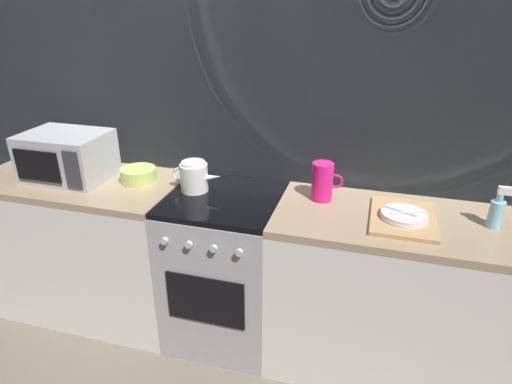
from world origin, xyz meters
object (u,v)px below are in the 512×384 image
(microwave, at_px, (67,156))
(kettle, at_px, (194,176))
(spray_bottle, at_px, (497,211))
(dish_pile, at_px, (403,217))
(mixing_bowl, at_px, (139,175))
(stove_unit, at_px, (225,268))
(pitcher, at_px, (323,181))

(microwave, bearing_deg, kettle, 3.22)
(kettle, bearing_deg, spray_bottle, -0.10)
(dish_pile, height_order, spray_bottle, spray_bottle)
(dish_pile, bearing_deg, microwave, 179.71)
(mixing_bowl, xyz_separation_m, spray_bottle, (1.84, -0.03, 0.04))
(stove_unit, xyz_separation_m, mixing_bowl, (-0.53, 0.06, 0.49))
(dish_pile, bearing_deg, spray_bottle, 7.08)
(stove_unit, xyz_separation_m, spray_bottle, (1.31, 0.03, 0.53))
(mixing_bowl, relative_size, spray_bottle, 0.99)
(pitcher, bearing_deg, stove_unit, -167.20)
(stove_unit, xyz_separation_m, pitcher, (0.51, 0.11, 0.55))
(mixing_bowl, height_order, pitcher, pitcher)
(mixing_bowl, bearing_deg, kettle, -3.95)
(stove_unit, bearing_deg, pitcher, 12.80)
(mixing_bowl, bearing_deg, stove_unit, -6.67)
(spray_bottle, bearing_deg, mixing_bowl, 179.15)
(microwave, height_order, pitcher, microwave)
(stove_unit, relative_size, microwave, 1.96)
(kettle, height_order, pitcher, pitcher)
(microwave, relative_size, spray_bottle, 2.27)
(microwave, height_order, spray_bottle, microwave)
(pitcher, height_order, dish_pile, pitcher)
(dish_pile, bearing_deg, mixing_bowl, 176.96)
(kettle, relative_size, pitcher, 1.42)
(kettle, height_order, spray_bottle, spray_bottle)
(microwave, bearing_deg, spray_bottle, 1.03)
(microwave, xyz_separation_m, dish_pile, (1.85, -0.01, -0.12))
(dish_pile, bearing_deg, kettle, 177.25)
(pitcher, relative_size, dish_pile, 0.50)
(stove_unit, bearing_deg, spray_bottle, 1.52)
(stove_unit, height_order, spray_bottle, spray_bottle)
(pitcher, bearing_deg, microwave, -175.23)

